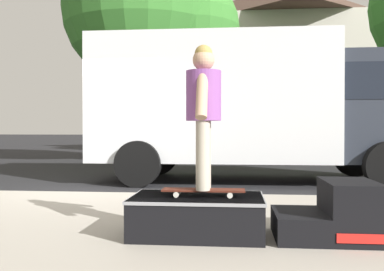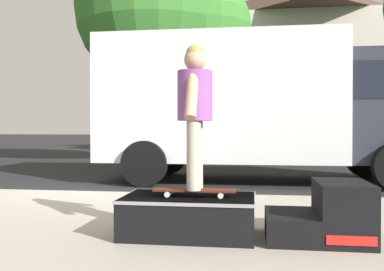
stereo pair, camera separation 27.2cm
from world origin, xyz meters
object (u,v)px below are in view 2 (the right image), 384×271
Objects in this scene: kicker_ramp at (326,216)px; skateboard at (195,190)px; skate_box at (189,214)px; street_tree_main at (165,14)px; skater_kid at (195,104)px; box_truck at (266,102)px.

skateboard is (-1.21, -0.02, 0.21)m from kicker_ramp.
street_tree_main reaches higher than skate_box.
skateboard is 0.81m from skater_kid.
skateboard is 11.01m from street_tree_main.
kicker_ramp is at bearing 0.80° from skateboard.
skate_box is 0.18× the size of box_truck.
kicker_ramp reaches higher than skateboard.
skate_box is 1.27m from kicker_ramp.
skate_box is 1.36× the size of kicker_ramp.
skate_box is at bearing 163.92° from skater_kid.
kicker_ramp is at bearing 0.80° from skater_kid.
skateboard is at bearing -16.08° from skate_box.
street_tree_main reaches higher than kicker_ramp.
skater_kid is at bearing -76.56° from street_tree_main.
box_truck reaches higher than skater_kid.
box_truck is 6.32m from street_tree_main.
skater_kid is at bearing -98.41° from box_truck.
street_tree_main is (-2.35, 9.85, 3.50)m from skater_kid.
skater_kid is at bearing -179.20° from kicker_ramp.
skater_kid reaches higher than skate_box.
box_truck is (0.79, 5.37, 1.15)m from skateboard.
skater_kid is (0.00, 0.00, 0.81)m from skateboard.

